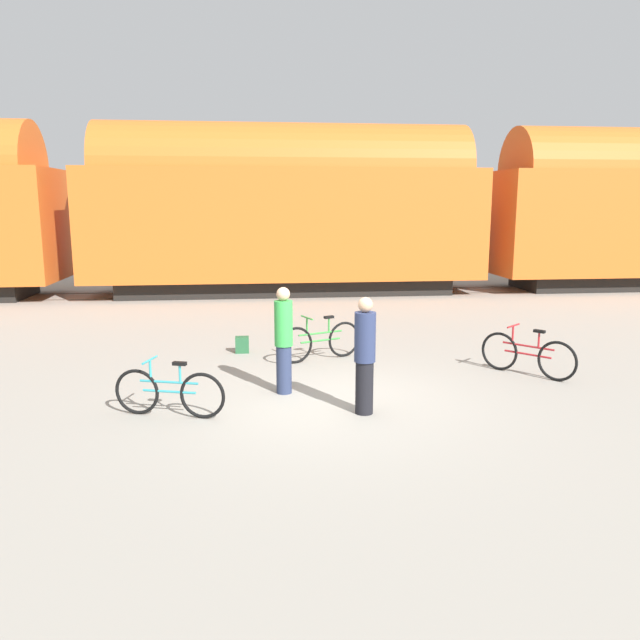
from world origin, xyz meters
name	(u,v)px	position (x,y,z in m)	size (l,w,h in m)	color
ground_plane	(331,402)	(0.00, 0.00, 0.00)	(80.00, 80.00, 0.00)	gray
freight_train	(285,206)	(0.00, 11.99, 2.97)	(41.30, 3.14, 5.67)	black
rail_near	(287,296)	(0.00, 11.28, 0.01)	(53.30, 0.07, 0.01)	#4C4238
rail_far	(285,290)	(0.00, 12.71, 0.01)	(53.30, 0.07, 0.01)	#4C4238
bicycle_maroon	(527,355)	(3.73, 1.12, 0.38)	(1.23, 1.40, 0.89)	black
bicycle_green	(320,341)	(0.14, 2.65, 0.38)	(1.70, 0.76, 0.90)	black
bicycle_teal	(169,392)	(-2.43, -0.40, 0.37)	(1.64, 0.58, 0.85)	black
person_in_green	(284,340)	(-0.70, 0.55, 0.90)	(0.30, 0.30, 1.76)	#283351
person_in_navy	(365,355)	(0.43, -0.59, 0.89)	(0.31, 0.31, 1.75)	black
backpack	(242,345)	(-1.41, 3.45, 0.17)	(0.28, 0.20, 0.34)	#235633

